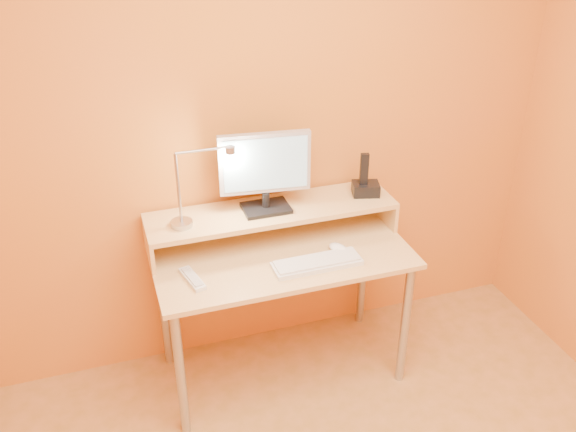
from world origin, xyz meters
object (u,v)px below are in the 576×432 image
object	(u,v)px
keyboard	(317,264)
lamp_base	(182,224)
phone_dock	(366,189)
remote_control	(192,279)
monitor_panel	(265,163)
mouse	(339,249)

from	to	relation	value
keyboard	lamp_base	bearing A→B (deg)	153.32
phone_dock	remote_control	distance (m)	0.97
phone_dock	remote_control	bearing A→B (deg)	-150.12
monitor_panel	phone_dock	distance (m)	0.56
monitor_panel	lamp_base	xyz separation A→B (m)	(-0.41, -0.04, -0.23)
mouse	remote_control	size ratio (longest dim) A/B	0.59
mouse	remote_control	distance (m)	0.70
keyboard	mouse	world-z (taller)	mouse
monitor_panel	mouse	bearing A→B (deg)	-32.53
monitor_panel	mouse	size ratio (longest dim) A/B	3.77
monitor_panel	keyboard	distance (m)	0.52
phone_dock	remote_control	world-z (taller)	phone_dock
monitor_panel	mouse	xyz separation A→B (m)	(0.29, -0.23, -0.38)
lamp_base	keyboard	world-z (taller)	lamp_base
mouse	lamp_base	bearing A→B (deg)	141.26
phone_dock	keyboard	distance (m)	0.51
phone_dock	mouse	size ratio (longest dim) A/B	1.16
keyboard	mouse	xyz separation A→B (m)	(0.14, 0.08, 0.01)
monitor_panel	keyboard	xyz separation A→B (m)	(0.15, -0.31, -0.39)
monitor_panel	keyboard	bearing A→B (deg)	-57.60
lamp_base	remote_control	distance (m)	0.27
lamp_base	phone_dock	world-z (taller)	phone_dock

